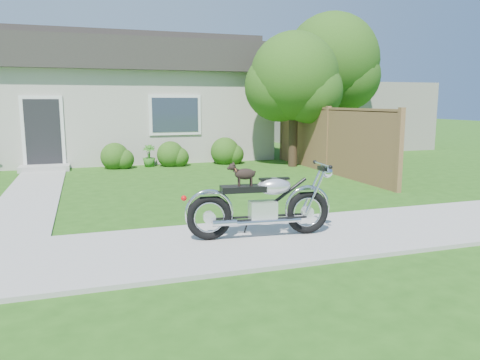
% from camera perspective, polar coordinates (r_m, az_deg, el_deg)
% --- Properties ---
extents(ground, '(80.00, 80.00, 0.00)m').
position_cam_1_polar(ground, '(6.52, -14.66, -8.86)').
color(ground, '#235114').
rests_on(ground, ground).
extents(sidewalk, '(24.00, 2.20, 0.04)m').
position_cam_1_polar(sidewalk, '(6.51, -14.67, -8.69)').
color(sidewalk, '#9E9B93').
rests_on(sidewalk, ground).
extents(walkway, '(1.20, 8.00, 0.03)m').
position_cam_1_polar(walkway, '(11.43, -23.96, -1.42)').
color(walkway, '#9E9B93').
rests_on(walkway, ground).
extents(house, '(12.60, 7.03, 4.50)m').
position_cam_1_polar(house, '(18.19, -17.64, 9.51)').
color(house, '#BCB8AA').
rests_on(house, ground).
extents(fence, '(0.12, 6.62, 1.90)m').
position_cam_1_polar(fence, '(13.71, 10.64, 4.84)').
color(fence, olive).
rests_on(fence, ground).
extents(tree_near, '(2.75, 2.71, 4.15)m').
position_cam_1_polar(tree_near, '(14.75, 7.15, 11.94)').
color(tree_near, '#3D2B1C').
rests_on(tree_near, ground).
extents(tree_far, '(3.38, 3.38, 5.19)m').
position_cam_1_polar(tree_far, '(17.68, 11.58, 13.58)').
color(tree_far, '#3D2B1C').
rests_on(tree_far, ground).
extents(shrub_row, '(10.34, 0.94, 0.94)m').
position_cam_1_polar(shrub_row, '(14.78, -19.55, 2.62)').
color(shrub_row, '#2A5115').
rests_on(shrub_row, ground).
extents(potted_plant_right, '(0.44, 0.44, 0.69)m').
position_cam_1_polar(potted_plant_right, '(14.96, -11.04, 2.92)').
color(potted_plant_right, '#2D6D1E').
rests_on(potted_plant_right, ground).
extents(motorcycle_with_dog, '(2.22, 0.60, 1.11)m').
position_cam_1_polar(motorcycle_with_dog, '(6.90, 2.79, -2.92)').
color(motorcycle_with_dog, black).
rests_on(motorcycle_with_dog, sidewalk).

